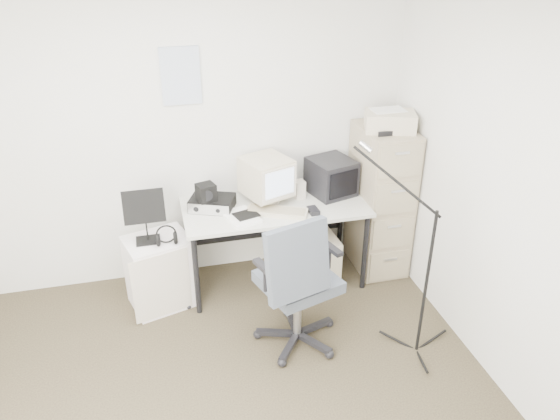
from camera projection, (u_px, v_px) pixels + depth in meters
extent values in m
cube|color=beige|center=(188.00, 137.00, 4.39)|extent=(3.60, 0.02, 2.50)
cube|color=beige|center=(523.00, 213.00, 3.24)|extent=(0.02, 3.60, 2.50)
cube|color=white|center=(181.00, 76.00, 4.15)|extent=(0.30, 0.02, 0.44)
cube|color=gray|center=(380.00, 200.00, 4.74)|extent=(0.40, 0.60, 1.30)
cube|color=beige|center=(390.00, 121.00, 4.36)|extent=(0.46, 0.38, 0.15)
cube|color=silver|center=(275.00, 243.00, 4.64)|extent=(1.50, 0.70, 0.73)
cube|color=beige|center=(266.00, 180.00, 4.45)|extent=(0.45, 0.46, 0.38)
cube|color=black|center=(331.00, 177.00, 4.61)|extent=(0.42, 0.43, 0.30)
cube|color=beige|center=(299.00, 189.00, 4.56)|extent=(0.10, 0.10, 0.15)
cube|color=beige|center=(277.00, 212.00, 4.34)|extent=(0.52, 0.36, 0.03)
cube|color=black|center=(313.00, 211.00, 4.35)|extent=(0.08, 0.13, 0.04)
cube|color=black|center=(212.00, 203.00, 4.40)|extent=(0.41, 0.36, 0.10)
cube|color=black|center=(206.00, 192.00, 4.30)|extent=(0.17, 0.16, 0.14)
cube|color=white|center=(241.00, 217.00, 4.27)|extent=(0.30, 0.36, 0.02)
cube|color=beige|center=(320.00, 256.00, 4.74)|extent=(0.24, 0.49, 0.44)
cube|color=#4B525C|center=(298.00, 279.00, 3.84)|extent=(0.80, 0.80, 1.11)
cube|color=white|center=(160.00, 272.00, 4.38)|extent=(0.58, 0.51, 0.60)
cube|color=black|center=(145.00, 216.00, 4.11)|extent=(0.32, 0.20, 0.45)
torus|color=black|center=(167.00, 238.00, 4.15)|extent=(0.22, 0.22, 0.03)
cylinder|color=black|center=(429.00, 263.00, 3.66)|extent=(0.03, 0.03, 1.50)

